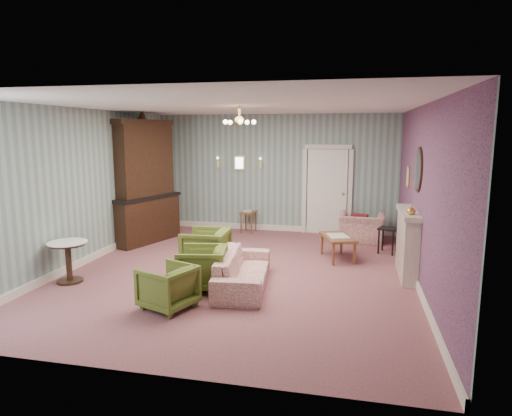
% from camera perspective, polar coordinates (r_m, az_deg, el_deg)
% --- Properties ---
extents(floor, '(7.00, 7.00, 0.00)m').
position_cam_1_polar(floor, '(8.03, -2.03, -8.18)').
color(floor, '#8E5258').
rests_on(floor, ground).
extents(ceiling, '(7.00, 7.00, 0.00)m').
position_cam_1_polar(ceiling, '(7.65, -2.16, 12.95)').
color(ceiling, white).
rests_on(ceiling, ground).
extents(wall_back, '(6.00, 0.00, 6.00)m').
position_cam_1_polar(wall_back, '(11.11, 2.42, 4.45)').
color(wall_back, slate).
rests_on(wall_back, ground).
extents(wall_front, '(6.00, 0.00, 6.00)m').
position_cam_1_polar(wall_front, '(4.46, -13.39, -3.72)').
color(wall_front, slate).
rests_on(wall_front, ground).
extents(wall_left, '(0.00, 7.00, 7.00)m').
position_cam_1_polar(wall_left, '(8.94, -21.08, 2.53)').
color(wall_left, slate).
rests_on(wall_left, ground).
extents(wall_right, '(0.00, 7.00, 7.00)m').
position_cam_1_polar(wall_right, '(7.55, 20.56, 1.35)').
color(wall_right, slate).
rests_on(wall_right, ground).
extents(wall_right_floral, '(0.00, 7.00, 7.00)m').
position_cam_1_polar(wall_right_floral, '(7.55, 20.44, 1.36)').
color(wall_right_floral, '#B55A7C').
rests_on(wall_right_floral, ground).
extents(door, '(1.12, 0.12, 2.16)m').
position_cam_1_polar(door, '(10.96, 9.09, 2.32)').
color(door, white).
rests_on(door, floor).
extents(olive_chair_a, '(0.82, 0.84, 0.68)m').
position_cam_1_polar(olive_chair_a, '(6.48, -11.23, -9.62)').
color(olive_chair_a, '#586724').
rests_on(olive_chair_a, floor).
extents(olive_chair_b, '(0.80, 0.84, 0.75)m').
position_cam_1_polar(olive_chair_b, '(7.15, -6.91, -7.36)').
color(olive_chair_b, '#586724').
rests_on(olive_chair_b, floor).
extents(olive_chair_c, '(0.74, 0.79, 0.80)m').
position_cam_1_polar(olive_chair_c, '(8.21, -6.46, -4.94)').
color(olive_chair_c, '#586724').
rests_on(olive_chair_c, floor).
extents(sofa_chintz, '(0.77, 1.95, 0.74)m').
position_cam_1_polar(sofa_chintz, '(7.21, -1.69, -7.19)').
color(sofa_chintz, '#A0404E').
rests_on(sofa_chintz, floor).
extents(wingback_chair, '(1.03, 0.70, 0.87)m').
position_cam_1_polar(wingback_chair, '(10.37, 13.38, -1.85)').
color(wingback_chair, '#A0404E').
rests_on(wingback_chair, floor).
extents(dresser, '(1.13, 1.84, 2.90)m').
position_cam_1_polar(dresser, '(10.25, -14.16, 3.72)').
color(dresser, black).
rests_on(dresser, floor).
extents(fireplace, '(0.30, 1.40, 1.16)m').
position_cam_1_polar(fireplace, '(8.08, 18.81, -4.32)').
color(fireplace, beige).
rests_on(fireplace, floor).
extents(mantel_vase, '(0.15, 0.15, 0.15)m').
position_cam_1_polar(mantel_vase, '(7.56, 19.26, -0.22)').
color(mantel_vase, gold).
rests_on(mantel_vase, fireplace).
extents(oval_mirror, '(0.04, 0.76, 0.84)m').
position_cam_1_polar(oval_mirror, '(7.89, 20.04, 4.65)').
color(oval_mirror, white).
rests_on(oval_mirror, wall_right).
extents(framed_print, '(0.04, 0.34, 0.42)m').
position_cam_1_polar(framed_print, '(9.25, 18.93, 3.81)').
color(framed_print, gold).
rests_on(framed_print, wall_right).
extents(coffee_table, '(0.79, 1.04, 0.47)m').
position_cam_1_polar(coffee_table, '(8.88, 10.40, -5.00)').
color(coffee_table, brown).
rests_on(coffee_table, floor).
extents(side_table_black, '(0.46, 0.46, 0.54)m').
position_cam_1_polar(side_table_black, '(9.54, 16.51, -4.02)').
color(side_table_black, black).
rests_on(side_table_black, floor).
extents(pedestal_table, '(0.73, 0.73, 0.69)m').
position_cam_1_polar(pedestal_table, '(8.03, -22.86, -6.38)').
color(pedestal_table, black).
rests_on(pedestal_table, floor).
extents(nesting_table, '(0.39, 0.47, 0.57)m').
position_cam_1_polar(nesting_table, '(11.06, -0.97, -1.67)').
color(nesting_table, brown).
rests_on(nesting_table, floor).
extents(gilt_mirror_back, '(0.28, 0.06, 0.36)m').
position_cam_1_polar(gilt_mirror_back, '(11.24, -2.15, 5.79)').
color(gilt_mirror_back, gold).
rests_on(gilt_mirror_back, wall_back).
extents(sconce_left, '(0.16, 0.12, 0.30)m').
position_cam_1_polar(sconce_left, '(11.37, -4.87, 5.81)').
color(sconce_left, gold).
rests_on(sconce_left, wall_back).
extents(sconce_right, '(0.16, 0.12, 0.30)m').
position_cam_1_polar(sconce_right, '(11.10, 0.59, 5.75)').
color(sconce_right, gold).
rests_on(sconce_right, wall_back).
extents(chandelier, '(0.56, 0.56, 0.36)m').
position_cam_1_polar(chandelier, '(7.64, -2.15, 10.93)').
color(chandelier, gold).
rests_on(chandelier, ceiling).
extents(burgundy_cushion, '(0.41, 0.28, 0.39)m').
position_cam_1_polar(burgundy_cushion, '(10.22, 13.12, -1.76)').
color(burgundy_cushion, maroon).
rests_on(burgundy_cushion, wingback_chair).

